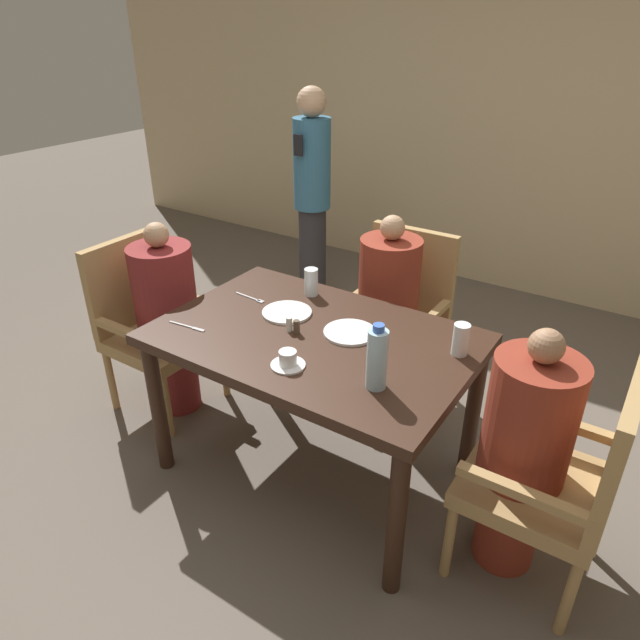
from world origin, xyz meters
The scene contains 20 objects.
ground_plane centered at (0.00, 0.00, 0.00)m, with size 16.00×16.00×0.00m, color #60564C.
wall_back centered at (0.00, 2.62, 1.40)m, with size 8.00×0.06×2.80m.
dining_table centered at (0.00, 0.00, 0.66)m, with size 1.36×0.90×0.75m.
chair_left_side centered at (-1.07, 0.00, 0.50)m, with size 0.51×0.50×0.94m.
diner_in_left_chair centered at (-0.93, 0.00, 0.55)m, with size 0.32×0.32×1.08m.
chair_far_side centered at (0.00, 0.85, 0.50)m, with size 0.50×0.51×0.94m.
diner_in_far_chair centered at (0.00, 0.70, 0.56)m, with size 0.32×0.32×1.09m.
chair_right_side centered at (1.07, 0.00, 0.50)m, with size 0.51×0.50×0.94m.
diner_in_right_chair centered at (0.93, 0.00, 0.54)m, with size 0.32×0.32×1.06m.
standing_host centered at (-1.07, 1.56, 0.84)m, with size 0.26×0.30×1.55m.
plate_main_left centered at (0.12, 0.09, 0.76)m, with size 0.23×0.23×0.01m.
plate_main_right centered at (-0.21, 0.09, 0.76)m, with size 0.23×0.23×0.01m.
teacup_with_saucer centered at (0.05, -0.26, 0.78)m, with size 0.14×0.14×0.07m.
water_bottle centered at (0.41, -0.20, 0.87)m, with size 0.08×0.08×0.26m.
glass_tall_near centered at (0.58, 0.19, 0.82)m, with size 0.07×0.07×0.14m.
glass_tall_mid centered at (-0.23, 0.32, 0.82)m, with size 0.07×0.07×0.14m.
salt_shaker centered at (-0.11, -0.03, 0.78)m, with size 0.03×0.03×0.07m.
pepper_shaker centered at (-0.07, -0.03, 0.78)m, with size 0.03×0.03×0.06m.
fork_beside_plate centered at (-0.44, 0.12, 0.75)m, with size 0.18×0.03×0.00m.
knife_beside_plate centered at (-0.50, -0.25, 0.75)m, with size 0.19×0.03×0.00m.
Camera 1 is at (1.20, -1.77, 1.97)m, focal length 32.00 mm.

